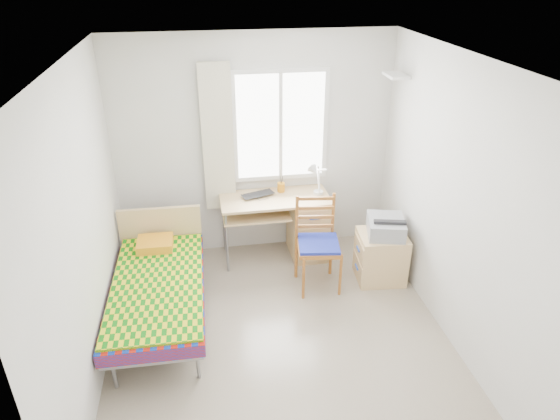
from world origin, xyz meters
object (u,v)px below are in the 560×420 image
object	(u,v)px
bed	(158,284)
desk	(303,223)
cabinet	(380,257)
chair	(318,238)
printer	(386,226)

from	to	relation	value
bed	desk	bearing A→B (deg)	30.46
bed	desk	distance (m)	1.90
bed	cabinet	distance (m)	2.42
chair	cabinet	distance (m)	0.78
bed	printer	bearing A→B (deg)	7.75
desk	cabinet	size ratio (longest dim) A/B	2.24
bed	cabinet	world-z (taller)	bed
bed	cabinet	xyz separation A→B (m)	(2.41, 0.28, -0.11)
chair	printer	xyz separation A→B (m)	(0.75, -0.01, 0.08)
chair	bed	bearing A→B (deg)	-161.72
chair	cabinet	world-z (taller)	chair
bed	desk	xyz separation A→B (m)	(1.65, 0.94, 0.03)
printer	desk	bearing A→B (deg)	153.87
desk	chair	bearing A→B (deg)	-87.71
chair	cabinet	xyz separation A→B (m)	(0.72, -0.02, -0.30)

